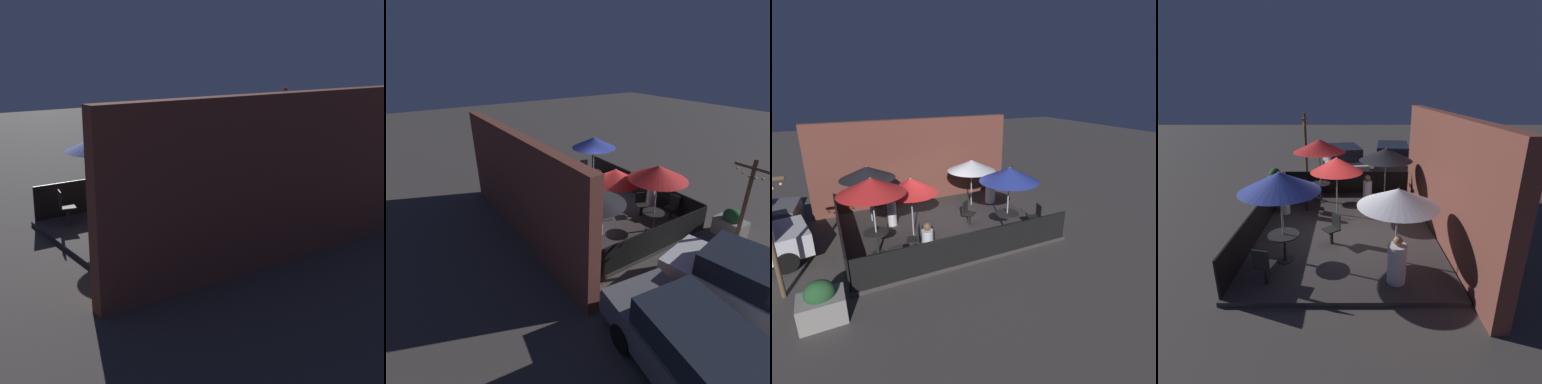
{
  "view_description": "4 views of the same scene",
  "coord_description": "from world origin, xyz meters",
  "views": [
    {
      "loc": [
        7.98,
        10.93,
        4.59
      ],
      "look_at": [
        0.05,
        -0.14,
        0.95
      ],
      "focal_mm": 50.0,
      "sensor_mm": 36.0,
      "label": 1
    },
    {
      "loc": [
        -8.77,
        6.33,
        5.96
      ],
      "look_at": [
        0.21,
        0.39,
        0.95
      ],
      "focal_mm": 28.0,
      "sensor_mm": 36.0,
      "label": 2
    },
    {
      "loc": [
        -3.6,
        -9.52,
        5.12
      ],
      "look_at": [
        0.84,
        -0.22,
        1.37
      ],
      "focal_mm": 28.0,
      "sensor_mm": 36.0,
      "label": 3
    },
    {
      "loc": [
        8.73,
        0.12,
        4.4
      ],
      "look_at": [
        -0.36,
        0.13,
        1.24
      ],
      "focal_mm": 28.0,
      "sensor_mm": 36.0,
      "label": 4
    }
  ],
  "objects": [
    {
      "name": "planter_box",
      "position": [
        -4.14,
        -3.22,
        0.46
      ],
      "size": [
        1.01,
        0.71,
        1.06
      ],
      "color": "gray",
      "rests_on": "ground_plane"
    },
    {
      "name": "patio_chair_0",
      "position": [
        0.93,
        -0.36,
        0.61
      ],
      "size": [
        0.56,
        0.56,
        0.91
      ],
      "rotation": [
        0.0,
        0.0,
        -0.92
      ],
      "color": "black",
      "rests_on": "patio_deck"
    },
    {
      "name": "fence_side_left",
      "position": [
        -3.5,
        0.0,
        0.59
      ],
      "size": [
        0.05,
        5.21,
        0.95
      ],
      "color": "black",
      "rests_on": "patio_deck"
    },
    {
      "name": "patio_umbrella_2",
      "position": [
        -1.16,
        -0.32,
        1.94
      ],
      "size": [
        1.81,
        1.81,
        2.08
      ],
      "color": "#B2B2B7",
      "rests_on": "patio_deck"
    },
    {
      "name": "dining_table_0",
      "position": [
        -2.51,
        -1.02,
        0.7
      ],
      "size": [
        0.76,
        0.76,
        0.75
      ],
      "color": "black",
      "rests_on": "patio_deck"
    },
    {
      "name": "patron_0",
      "position": [
        -1.64,
        0.77,
        0.73
      ],
      "size": [
        0.33,
        0.33,
        1.32
      ],
      "rotation": [
        0.0,
        0.0,
        1.57
      ],
      "color": "silver",
      "rests_on": "patio_deck"
    },
    {
      "name": "ground_plane",
      "position": [
        0.0,
        0.0,
        0.0
      ],
      "size": [
        60.0,
        60.0,
        0.0
      ],
      "primitive_type": "plane",
      "color": "#423D3A"
    },
    {
      "name": "parked_car_1",
      "position": [
        -6.98,
        2.4,
        0.85
      ],
      "size": [
        4.7,
        2.26,
        1.62
      ],
      "rotation": [
        0.0,
        0.0,
        -0.13
      ],
      "color": "#5B5B60",
      "rests_on": "ground_plane"
    },
    {
      "name": "patio_chair_4",
      "position": [
        2.92,
        -1.81,
        0.65
      ],
      "size": [
        0.48,
        0.48,
        0.96
      ],
      "rotation": [
        0.0,
        0.0,
        2.92
      ],
      "color": "black",
      "rests_on": "patio_deck"
    },
    {
      "name": "patio_umbrella_4",
      "position": [
        -2.28,
        1.48,
        2.06
      ],
      "size": [
        2.02,
        2.02,
        2.17
      ],
      "color": "#B2B2B7",
      "rests_on": "patio_deck"
    },
    {
      "name": "patron_2",
      "position": [
        2.8,
        1.2,
        0.63
      ],
      "size": [
        0.47,
        0.47,
        1.18
      ],
      "rotation": [
        0.0,
        0.0,
        3.05
      ],
      "color": "silver",
      "rests_on": "patio_deck"
    },
    {
      "name": "light_post",
      "position": [
        -5.04,
        -1.9,
        1.9
      ],
      "size": [
        1.1,
        0.12,
        3.37
      ],
      "color": "brown",
      "rests_on": "ground_plane"
    },
    {
      "name": "dining_table_1",
      "position": [
        1.87,
        -1.57,
        0.72
      ],
      "size": [
        0.8,
        0.8,
        0.76
      ],
      "color": "black",
      "rests_on": "patio_deck"
    },
    {
      "name": "building_wall",
      "position": [
        0.0,
        2.93,
        1.87
      ],
      "size": [
        8.68,
        0.36,
        3.73
      ],
      "color": "brown",
      "rests_on": "ground_plane"
    },
    {
      "name": "patio_chair_3",
      "position": [
        -2.27,
        -2.33,
        0.63
      ],
      "size": [
        0.47,
        0.47,
        0.93
      ],
      "rotation": [
        0.0,
        0.0,
        1.75
      ],
      "color": "black",
      "rests_on": "patio_deck"
    },
    {
      "name": "patio_chair_2",
      "position": [
        -1.43,
        -1.48,
        0.61
      ],
      "size": [
        0.52,
        0.52,
        0.91
      ],
      "rotation": [
        0.0,
        0.0,
        2.74
      ],
      "color": "black",
      "rests_on": "patio_deck"
    },
    {
      "name": "patio_umbrella_0",
      "position": [
        -2.51,
        -1.02,
        2.35
      ],
      "size": [
        2.0,
        2.0,
        2.47
      ],
      "color": "#B2B2B7",
      "rests_on": "patio_deck"
    },
    {
      "name": "patio_deck",
      "position": [
        0.0,
        0.0,
        0.06
      ],
      "size": [
        7.08,
        5.41,
        0.12
      ],
      "color": "#383333",
      "rests_on": "ground_plane"
    },
    {
      "name": "fence_front",
      "position": [
        0.0,
        -2.66,
        0.59
      ],
      "size": [
        6.88,
        0.05,
        0.95
      ],
      "color": "black",
      "rests_on": "patio_deck"
    },
    {
      "name": "patio_umbrella_1",
      "position": [
        1.87,
        -1.57,
        2.28
      ],
      "size": [
        2.0,
        2.0,
        2.4
      ],
      "color": "#B2B2B7",
      "rests_on": "patio_deck"
    },
    {
      "name": "patio_chair_1",
      "position": [
        -1.41,
        1.76,
        0.62
      ],
      "size": [
        0.52,
        0.52,
        0.92
      ],
      "rotation": [
        0.0,
        0.0,
        -1.95
      ],
      "color": "black",
      "rests_on": "patio_deck"
    },
    {
      "name": "patio_umbrella_3",
      "position": [
        1.92,
        1.31,
        1.89
      ],
      "size": [
        2.03,
        2.03,
        2.0
      ],
      "color": "#B2B2B7",
      "rests_on": "patio_deck"
    },
    {
      "name": "parked_car_0",
      "position": [
        -6.38,
        -0.2,
        0.84
      ],
      "size": [
        4.24,
        2.44,
        1.62
      ],
      "rotation": [
        0.0,
        0.0,
        0.19
      ],
      "color": "silver",
      "rests_on": "ground_plane"
    },
    {
      "name": "patron_1",
      "position": [
        -1.26,
        -2.2,
        0.72
      ],
      "size": [
        0.43,
        0.43,
        1.31
      ],
      "rotation": [
        0.0,
        0.0,
        5.92
      ],
      "color": "silver",
      "rests_on": "patio_deck"
    }
  ]
}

